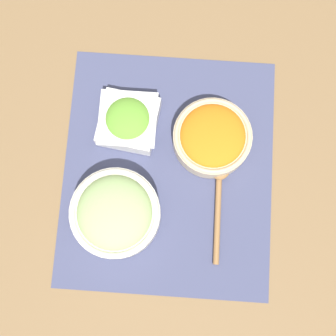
{
  "coord_description": "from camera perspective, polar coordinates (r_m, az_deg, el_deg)",
  "views": [
    {
      "loc": [
        0.18,
        0.01,
        0.96
      ],
      "look_at": [
        0.0,
        0.0,
        0.03
      ],
      "focal_mm": 50.0,
      "sensor_mm": 36.0,
      "label": 1
    }
  ],
  "objects": [
    {
      "name": "carrot_bowl",
      "position": [
        0.95,
        5.41,
        3.76
      ],
      "size": [
        0.16,
        0.16,
        0.07
      ],
      "color": "beige",
      "rests_on": "placemat"
    },
    {
      "name": "placemat",
      "position": [
        0.97,
        0.0,
        -0.36
      ],
      "size": [
        0.5,
        0.43,
        0.0
      ],
      "color": "#474C70",
      "rests_on": "ground_plane"
    },
    {
      "name": "ground_plane",
      "position": [
        0.97,
        0.0,
        -0.38
      ],
      "size": [
        3.0,
        3.0,
        0.0
      ],
      "primitive_type": "plane",
      "color": "olive"
    },
    {
      "name": "cucumber_bowl",
      "position": [
        0.92,
        -6.43,
        -5.5
      ],
      "size": [
        0.18,
        0.18,
        0.09
      ],
      "color": "silver",
      "rests_on": "placemat"
    },
    {
      "name": "wooden_spoon",
      "position": [
        0.96,
        6.27,
        -1.22
      ],
      "size": [
        0.23,
        0.05,
        0.03
      ],
      "color": "#9E7042",
      "rests_on": "placemat"
    },
    {
      "name": "lettuce_bowl",
      "position": [
        0.96,
        -4.87,
        5.75
      ],
      "size": [
        0.13,
        0.13,
        0.06
      ],
      "color": "white",
      "rests_on": "placemat"
    }
  ]
}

